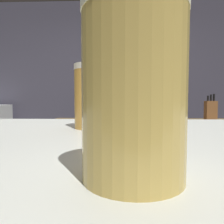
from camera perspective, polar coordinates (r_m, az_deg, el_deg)
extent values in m
cube|color=#454352|center=(3.65, 1.81, 7.44)|extent=(5.20, 0.10, 2.70)
cube|color=brown|center=(2.27, 10.72, -13.54)|extent=(2.10, 0.60, 0.88)
cube|color=#3B3536|center=(3.41, 6.66, -5.39)|extent=(0.84, 0.36, 1.15)
cube|color=#313037|center=(1.85, 12.45, -18.11)|extent=(0.28, 0.20, 0.85)
cylinder|color=black|center=(1.72, 12.79, 4.71)|extent=(0.34, 0.34, 0.58)
sphere|color=#CBAB95|center=(1.78, 12.98, 17.79)|extent=(0.22, 0.22, 0.22)
cone|color=#B27A33|center=(1.65, 14.60, 11.62)|extent=(0.18, 0.18, 0.41)
cylinder|color=#CBAB95|center=(1.80, 5.52, 7.43)|extent=(0.18, 0.33, 0.08)
cylinder|color=#CBAB95|center=(1.95, 14.91, 7.03)|extent=(0.18, 0.33, 0.08)
cube|color=brown|center=(2.27, 24.75, 0.15)|extent=(0.10, 0.08, 0.20)
cylinder|color=black|center=(2.25, 24.17, 3.33)|extent=(0.02, 0.02, 0.05)
cylinder|color=black|center=(2.27, 24.84, 3.46)|extent=(0.02, 0.02, 0.06)
cylinder|color=black|center=(2.28, 25.49, 3.51)|extent=(0.02, 0.02, 0.07)
cylinder|color=#D4582C|center=(2.26, -2.34, -1.45)|extent=(0.18, 0.18, 0.05)
cube|color=silver|center=(2.19, 17.97, -2.34)|extent=(0.24, 0.03, 0.01)
cylinder|color=tan|center=(0.17, 5.78, 3.67)|extent=(0.08, 0.08, 0.13)
cylinder|color=white|center=(0.18, 5.94, 26.77)|extent=(0.08, 0.08, 0.02)
cylinder|color=gold|center=(0.46, -5.49, 3.37)|extent=(0.07, 0.07, 0.12)
cylinder|color=silver|center=(0.47, -5.54, 11.78)|extent=(0.07, 0.07, 0.01)
cylinder|color=black|center=(3.42, 1.35, 5.82)|extent=(0.05, 0.05, 0.18)
cylinder|color=black|center=(3.43, 1.35, 7.89)|extent=(0.02, 0.02, 0.07)
cylinder|color=red|center=(3.43, 1.35, 8.55)|extent=(0.03, 0.03, 0.01)
cylinder|color=#458B3B|center=(3.40, 10.54, 5.44)|extent=(0.07, 0.07, 0.14)
cylinder|color=#458B3B|center=(3.41, 10.55, 7.07)|extent=(0.03, 0.03, 0.05)
cylinder|color=black|center=(3.41, 10.56, 7.63)|extent=(0.04, 0.04, 0.01)
cylinder|color=#D9C47D|center=(3.35, 11.88, 5.39)|extent=(0.07, 0.07, 0.13)
cylinder|color=#D9C47D|center=(3.35, 11.90, 6.96)|extent=(0.03, 0.03, 0.05)
cylinder|color=#333333|center=(3.36, 11.91, 7.50)|extent=(0.04, 0.04, 0.01)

